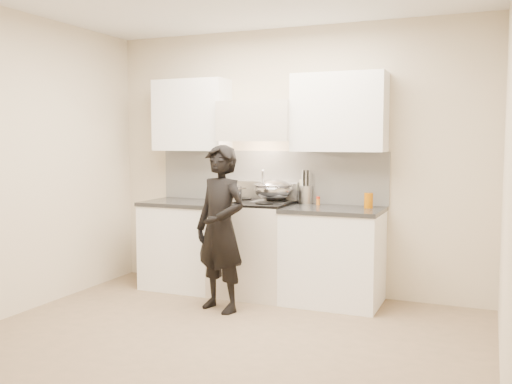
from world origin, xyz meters
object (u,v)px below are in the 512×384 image
at_px(wok, 273,189).
at_px(utensil_crock, 305,193).
at_px(counter_right, 333,255).
at_px(person, 221,228).
at_px(stove, 253,248).

height_order(wok, utensil_crock, wok).
distance_m(counter_right, utensil_crock, 0.71).
height_order(counter_right, person, person).
bearing_deg(stove, wok, 26.23).
height_order(stove, wok, wok).
distance_m(stove, counter_right, 0.83).
bearing_deg(utensil_crock, person, -121.83).
relative_size(counter_right, wok, 1.88).
bearing_deg(utensil_crock, wok, -153.48).
distance_m(wok, utensil_crock, 0.33).
bearing_deg(stove, person, -95.54).
bearing_deg(counter_right, wok, 172.08).
bearing_deg(stove, utensil_crock, 26.41).
relative_size(counter_right, utensil_crock, 2.70).
xyz_separation_m(counter_right, person, (-0.89, -0.63, 0.30)).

